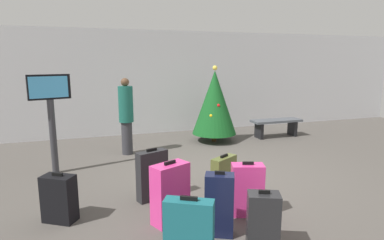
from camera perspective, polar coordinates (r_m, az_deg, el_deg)
The scene contains 14 objects.
ground_plane at distance 5.90m, azimuth 5.51°, elevation -9.87°, with size 16.00×16.00×0.00m, color #514C47.
back_wall at distance 9.27m, azimuth -4.16°, elevation 6.75°, with size 16.00×0.20×2.88m, color silver.
holiday_tree at distance 8.11m, azimuth 4.05°, elevation 3.17°, with size 1.12×1.12×1.94m.
flight_info_kiosk at distance 6.24m, azimuth -23.96°, elevation 1.99°, with size 0.71×0.27×1.82m.
waiting_bench at distance 8.97m, azimuth 14.84°, elevation -0.70°, with size 1.40×0.44×0.48m.
traveller_0 at distance 7.12m, azimuth -11.70°, elevation 0.97°, with size 0.38×0.38×1.69m.
suitcase_0 at distance 4.55m, azimuth -22.66°, elevation -12.84°, with size 0.47×0.41×0.66m.
suitcase_1 at distance 3.91m, azimuth 4.91°, elevation -14.85°, with size 0.39×0.33×0.80m.
suitcase_2 at distance 4.85m, azimuth -7.11°, elevation -9.78°, with size 0.50×0.32×0.79m.
suitcase_3 at distance 3.31m, azimuth -0.55°, elevation -19.98°, with size 0.50×0.38×0.78m.
suitcase_4 at distance 5.35m, azimuth 5.71°, elevation -9.17°, with size 0.52×0.40×0.54m.
suitcase_5 at distance 4.17m, azimuth -3.90°, elevation -12.97°, with size 0.53×0.42×0.82m.
suitcase_6 at distance 3.70m, azimuth 12.59°, elevation -17.42°, with size 0.40×0.34×0.70m.
suitcase_7 at distance 4.43m, azimuth 9.85°, elevation -12.19°, with size 0.47×0.35×0.74m.
Camera 1 is at (-2.25, -5.05, 2.05)m, focal length 29.81 mm.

